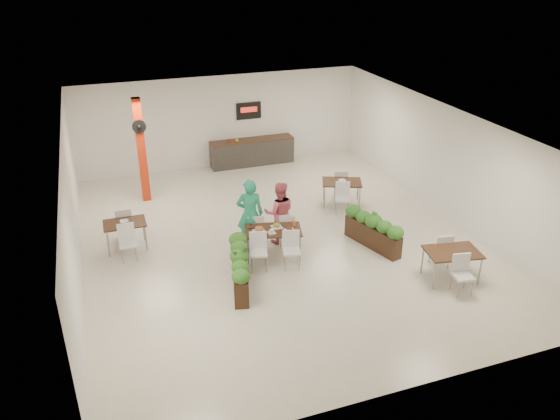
% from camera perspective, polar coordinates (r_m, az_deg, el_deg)
% --- Properties ---
extents(ground, '(12.00, 12.00, 0.00)m').
position_cam_1_polar(ground, '(14.70, -0.22, -3.05)').
color(ground, beige).
rests_on(ground, ground).
extents(room_shell, '(10.10, 12.10, 3.22)m').
position_cam_1_polar(room_shell, '(13.85, -0.24, 4.25)').
color(room_shell, white).
rests_on(room_shell, ground).
extents(red_column, '(0.40, 0.41, 3.20)m').
position_cam_1_polar(red_column, '(16.91, -14.30, 6.15)').
color(red_column, red).
rests_on(red_column, ground).
extents(service_counter, '(3.00, 0.64, 2.20)m').
position_cam_1_polar(service_counter, '(19.72, -2.94, 6.15)').
color(service_counter, '#2B2826').
rests_on(service_counter, ground).
extents(main_table, '(1.58, 1.87, 0.92)m').
position_cam_1_polar(main_table, '(13.62, -0.77, -2.49)').
color(main_table, black).
rests_on(main_table, ground).
extents(diner_man, '(0.78, 0.61, 1.90)m').
position_cam_1_polar(diner_man, '(13.93, -3.16, -0.41)').
color(diner_man, '#22966E').
rests_on(diner_man, ground).
extents(diner_woman, '(0.96, 0.83, 1.70)m').
position_cam_1_polar(diner_woman, '(14.20, -0.06, -0.29)').
color(diner_woman, '#E06375').
rests_on(diner_woman, ground).
extents(planter_left, '(0.77, 1.96, 1.05)m').
position_cam_1_polar(planter_left, '(12.54, -4.24, -5.87)').
color(planter_left, black).
rests_on(planter_left, ground).
extents(planter_right, '(0.83, 1.84, 0.99)m').
position_cam_1_polar(planter_right, '(14.33, 9.69, -2.02)').
color(planter_right, black).
rests_on(planter_right, ground).
extents(side_table_a, '(1.07, 1.63, 0.92)m').
position_cam_1_polar(side_table_a, '(14.53, -15.89, -1.73)').
color(side_table_a, black).
rests_on(side_table_a, ground).
extents(side_table_b, '(1.37, 1.66, 0.92)m').
position_cam_1_polar(side_table_b, '(16.53, 6.47, 2.58)').
color(side_table_b, black).
rests_on(side_table_b, ground).
extents(side_table_c, '(1.35, 1.67, 0.92)m').
position_cam_1_polar(side_table_c, '(13.30, 17.55, -4.59)').
color(side_table_c, black).
rests_on(side_table_c, ground).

